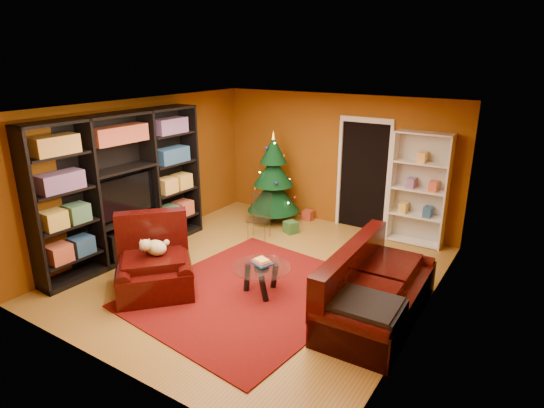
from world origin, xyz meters
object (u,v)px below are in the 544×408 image
Objects in this scene: rug at (250,293)px; armchair at (154,263)px; christmas_tree at (273,178)px; acrylic_chair at (259,219)px; dog at (156,248)px; sofa at (379,284)px; coffee_table at (262,280)px; media_unit at (122,188)px; white_bookshelf at (419,190)px; gift_box_red at (308,215)px; gift_box_green at (291,227)px.

rug is 1.46m from armchair.
acrylic_chair is at bearing -73.00° from christmas_tree.
dog is 2.41m from acrylic_chair.
sofa is 2.59× the size of coffee_table.
armchair is (1.33, -0.64, -0.77)m from media_unit.
armchair is at bearing -150.06° from coffee_table.
dog is (-2.67, -3.78, -0.35)m from white_bookshelf.
sofa is 3.12m from acrylic_chair.
coffee_table reaches higher than gift_box_red.
christmas_tree is at bearing 90.67° from acrylic_chair.
media_unit is 2.86m from coffee_table.
armchair is at bearing -150.35° from rug.
rug is at bearing 101.66° from sofa.
coffee_table is (2.67, 0.13, -0.99)m from media_unit.
dog is 0.51× the size of acrylic_chair.
gift_box_green is 2.41m from coffee_table.
media_unit reaches higher than gift_box_red.
armchair is 1.47× the size of acrylic_chair.
white_bookshelf is 5.24× the size of dog.
christmas_tree is 8.24× the size of gift_box_green.
rug is at bearing -20.20° from dog.
acrylic_chair reaches higher than coffee_table.
gift_box_red is 0.09× the size of sofa.
christmas_tree is at bearing -171.93° from white_bookshelf.
white_bookshelf reaches higher than rug.
rug is 4.02× the size of acrylic_chair.
sofa is (2.97, 1.04, -0.19)m from dog.
armchair is (-2.67, -3.85, -0.57)m from white_bookshelf.
armchair is 2.46m from acrylic_chair.
dog is (-0.00, 0.07, 0.22)m from armchair.
christmas_tree reaches higher than coffee_table.
gift_box_red is at bearing 106.31° from coffee_table.
christmas_tree reaches higher than gift_box_red.
sofa reaches higher than dog.
christmas_tree reaches higher than rug.
christmas_tree is 3.46m from armchair.
media_unit is at bearing -145.57° from acrylic_chair.
christmas_tree is 1.14m from acrylic_chair.
sofa reaches higher than gift_box_green.
media_unit reaches higher than coffee_table.
gift_box_red is at bearing 62.12° from acrylic_chair.
gift_box_red is at bearing 36.22° from armchair.
media_unit is 3.72× the size of coffee_table.
gift_box_red is 3.76m from sofa.
christmas_tree is (1.19, 2.78, -0.29)m from media_unit.
rug is 3.27m from gift_box_red.
media_unit is at bearing 109.40° from dog.
acrylic_chair is at bearing 125.34° from coffee_table.
coffee_table is at bearing -69.69° from gift_box_green.
coffee_table is at bearing -73.69° from gift_box_red.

